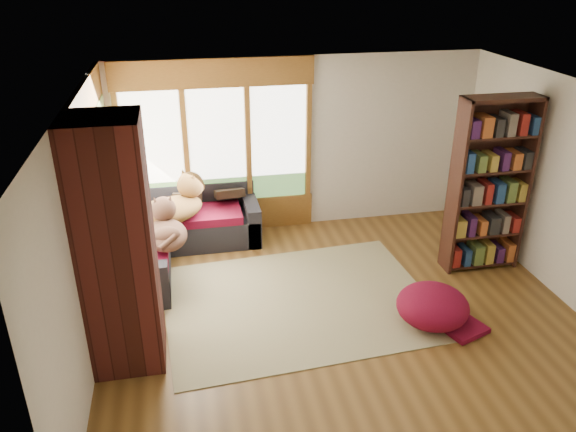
{
  "coord_description": "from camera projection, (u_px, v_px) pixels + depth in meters",
  "views": [
    {
      "loc": [
        -1.7,
        -5.34,
        3.87
      ],
      "look_at": [
        -0.49,
        0.79,
        0.95
      ],
      "focal_mm": 35.0,
      "sensor_mm": 36.0,
      "label": 1
    }
  ],
  "objects": [
    {
      "name": "floor",
      "position": [
        341.0,
        312.0,
        6.69
      ],
      "size": [
        5.5,
        5.5,
        0.0
      ],
      "primitive_type": "plane",
      "color": "brown",
      "rests_on": "ground"
    },
    {
      "name": "ceiling",
      "position": [
        352.0,
        95.0,
        5.59
      ],
      "size": [
        5.5,
        5.5,
        0.0
      ],
      "primitive_type": "plane",
      "color": "white"
    },
    {
      "name": "wall_back",
      "position": [
        298.0,
        145.0,
        8.36
      ],
      "size": [
        5.5,
        0.04,
        2.6
      ],
      "primitive_type": "cube",
      "color": "silver",
      "rests_on": "ground"
    },
    {
      "name": "wall_front",
      "position": [
        448.0,
        360.0,
        3.91
      ],
      "size": [
        5.5,
        0.04,
        2.6
      ],
      "primitive_type": "cube",
      "color": "silver",
      "rests_on": "ground"
    },
    {
      "name": "wall_left",
      "position": [
        84.0,
        235.0,
        5.65
      ],
      "size": [
        0.04,
        5.0,
        2.6
      ],
      "primitive_type": "cube",
      "color": "silver",
      "rests_on": "ground"
    },
    {
      "name": "wall_right",
      "position": [
        570.0,
        194.0,
        6.62
      ],
      "size": [
        0.04,
        5.0,
        2.6
      ],
      "primitive_type": "cube",
      "color": "silver",
      "rests_on": "ground"
    },
    {
      "name": "windows_back",
      "position": [
        217.0,
        147.0,
        8.1
      ],
      "size": [
        2.82,
        0.1,
        1.9
      ],
      "color": "brown",
      "rests_on": "wall_back"
    },
    {
      "name": "windows_left",
      "position": [
        99.0,
        187.0,
        6.7
      ],
      "size": [
        0.1,
        2.62,
        1.9
      ],
      "color": "brown",
      "rests_on": "wall_left"
    },
    {
      "name": "roller_blind",
      "position": [
        104.0,
        135.0,
        7.28
      ],
      "size": [
        0.03,
        0.72,
        0.9
      ],
      "primitive_type": "cube",
      "color": "olive",
      "rests_on": "wall_left"
    },
    {
      "name": "brick_chimney",
      "position": [
        117.0,
        248.0,
        5.4
      ],
      "size": [
        0.7,
        0.7,
        2.6
      ],
      "primitive_type": "cube",
      "color": "#471914",
      "rests_on": "ground"
    },
    {
      "name": "sectional_sofa",
      "position": [
        171.0,
        240.0,
        7.72
      ],
      "size": [
        2.2,
        2.2,
        0.8
      ],
      "rotation": [
        0.0,
        0.0,
        0.07
      ],
      "color": "black",
      "rests_on": "ground"
    },
    {
      "name": "area_rug",
      "position": [
        298.0,
        301.0,
        6.89
      ],
      "size": [
        3.36,
        2.66,
        0.01
      ],
      "primitive_type": "cube",
      "rotation": [
        0.0,
        0.0,
        0.07
      ],
      "color": "beige",
      "rests_on": "ground"
    },
    {
      "name": "bookshelf",
      "position": [
        489.0,
        186.0,
        7.21
      ],
      "size": [
        1.0,
        0.33,
        2.33
      ],
      "color": "#391B13",
      "rests_on": "ground"
    },
    {
      "name": "pouf",
      "position": [
        433.0,
        305.0,
        6.41
      ],
      "size": [
        0.89,
        0.89,
        0.45
      ],
      "primitive_type": "ellipsoid",
      "rotation": [
        0.0,
        0.0,
        -0.08
      ],
      "color": "maroon",
      "rests_on": "area_rug"
    },
    {
      "name": "dog_tan",
      "position": [
        177.0,
        200.0,
        7.71
      ],
      "size": [
        1.09,
        1.04,
        0.53
      ],
      "rotation": [
        0.0,
        0.0,
        0.67
      ],
      "color": "brown",
      "rests_on": "sectional_sofa"
    },
    {
      "name": "dog_brindle",
      "position": [
        165.0,
        225.0,
        7.08
      ],
      "size": [
        0.56,
        0.88,
        0.46
      ],
      "rotation": [
        0.0,
        0.0,
        1.63
      ],
      "color": "#41251A",
      "rests_on": "sectional_sofa"
    },
    {
      "name": "throw_pillows",
      "position": [
        175.0,
        208.0,
        7.6
      ],
      "size": [
        1.98,
        1.68,
        0.45
      ],
      "color": "black",
      "rests_on": "sectional_sofa"
    }
  ]
}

